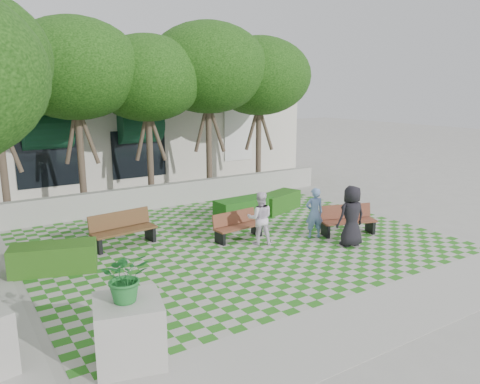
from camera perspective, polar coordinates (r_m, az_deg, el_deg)
ground at (r=13.68m, az=1.67°, el=-7.14°), size 90.00×90.00×0.00m
lawn at (r=14.47m, az=-0.59°, el=-6.00°), size 12.00×12.00×0.00m
sidewalk_south at (r=10.47m, az=16.89°, el=-14.13°), size 16.00×2.00×0.01m
retaining_wall at (r=18.79m, az=-9.11°, el=-0.38°), size 15.00×0.36×0.90m
bench_east at (r=15.44m, az=12.97°, el=-3.40°), size 1.88×1.12×0.94m
bench_mid at (r=14.57m, az=-0.30°, el=-4.18°), size 1.68×0.70×0.86m
bench_west at (r=14.36m, az=-14.08°, el=-4.50°), size 2.00×0.87×1.02m
hedge_east at (r=17.94m, az=4.69°, el=-1.21°), size 2.15×1.41×0.70m
hedge_midright at (r=16.82m, az=0.45°, el=-2.04°), size 2.16×0.96×0.74m
hedge_west at (r=12.96m, az=-21.75°, el=-7.50°), size 2.25×1.45×0.73m
planter_front at (r=8.41m, az=-13.46°, el=-14.69°), size 1.37×1.37×2.00m
person_blue at (r=14.79m, az=9.05°, el=-2.53°), size 0.68×0.56×1.60m
person_dark at (r=14.20m, az=13.43°, el=-2.88°), size 0.97×0.71×1.83m
person_white at (r=14.02m, az=2.45°, el=-3.21°), size 0.98×0.92×1.61m
tree_row at (r=17.43m, az=-15.09°, el=14.02°), size 17.70×13.40×7.41m
building at (r=26.10m, az=-14.49°, el=7.59°), size 18.00×8.92×5.15m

